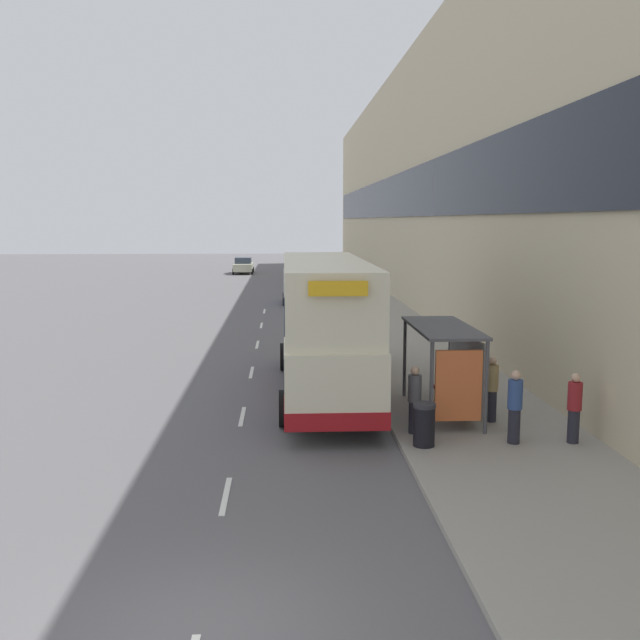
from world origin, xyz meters
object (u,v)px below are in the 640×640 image
Objects in this scene: pedestrian_2 at (574,407)px; pedestrian_3 at (492,388)px; car_1 at (243,265)px; car_2 at (303,274)px; pedestrian_1 at (414,399)px; litter_bin at (424,424)px; car_0 at (297,290)px; bus_shelter at (451,355)px; double_decker_bus_near at (324,324)px; pedestrian_at_shelter at (515,406)px.

pedestrian_3 is at bearing 126.92° from pedestrian_2.
car_1 is 1.00× the size of car_2.
pedestrian_1 is 1.65× the size of litter_bin.
car_0 is at bearing 101.27° from pedestrian_2.
pedestrian_2 is (3.74, -0.99, -0.00)m from pedestrian_1.
double_decker_bus_near is (-3.30, 3.23, 0.41)m from bus_shelter.
pedestrian_at_shelter is (4.71, -30.90, 0.16)m from car_0.
bus_shelter reaches higher than pedestrian_1.
car_2 is (0.82, 15.33, -0.05)m from car_0.
bus_shelter is 3.61m from pedestrian_2.
car_0 is 15.35m from car_2.
pedestrian_2 reaches higher than car_0.
double_decker_bus_near is at bearing 109.75° from litter_bin.
litter_bin is at bearing -85.43° from car_0.
car_2 is at bearing 89.41° from double_decker_bus_near.
litter_bin is (0.05, -1.04, -0.36)m from pedestrian_1.
pedestrian_2 reaches higher than litter_bin.
car_0 is 29.37m from pedestrian_3.
bus_shelter reaches higher than litter_bin.
litter_bin is at bearing -87.36° from pedestrian_1.
pedestrian_at_shelter is (4.31, -5.68, -1.22)m from double_decker_bus_near.
double_decker_bus_near is at bearing 135.58° from bus_shelter.
pedestrian_at_shelter is at bearing 2.42° from litter_bin.
pedestrian_3 is at bearing -80.80° from car_0.
pedestrian_at_shelter reaches higher than pedestrian_1.
bus_shelter is at bearing 64.37° from litter_bin.
car_1 is at bearing 99.87° from pedestrian_3.
pedestrian_at_shelter is at bearing 99.56° from car_1.
bus_shelter is at bearing -44.42° from double_decker_bus_near.
bus_shelter is 2.15m from pedestrian_1.
bus_shelter is 2.43× the size of pedestrian_2.
bus_shelter is at bearing 134.64° from pedestrian_2.
pedestrian_2 is at bearing -14.81° from pedestrian_1.
pedestrian_1 is at bearing -66.85° from double_decker_bus_near.
bus_shelter is 0.92× the size of car_2.
double_decker_bus_near is 5.31m from pedestrian_1.
car_1 is 2.63× the size of pedestrian_2.
pedestrian_1 reaches higher than car_1.
car_0 is 31.26m from pedestrian_at_shelter.
car_2 is at bearing 92.05° from litter_bin.
double_decker_bus_near is 2.50× the size of car_2.
car_1 is at bearing 95.97° from double_decker_bus_near.
car_1 is 4.33× the size of litter_bin.
pedestrian_at_shelter is at bearing -85.19° from car_2.
car_2 is (0.41, 40.55, -1.44)m from double_decker_bus_near.
pedestrian_3 reaches higher than pedestrian_1.
pedestrian_2 is at bearing -78.73° from car_0.
pedestrian_3 is at bearing -28.61° from bus_shelter.
pedestrian_at_shelter is at bearing -81.34° from car_0.
double_decker_bus_near is at bearing 95.97° from car_1.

